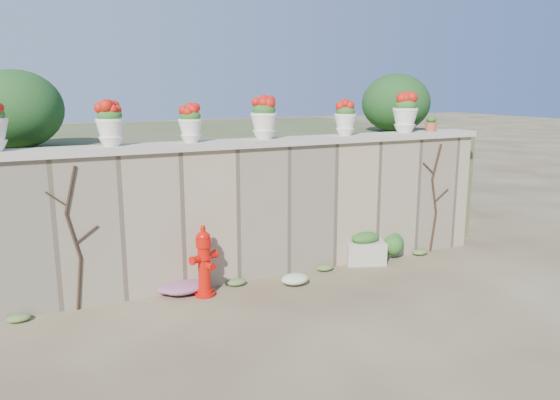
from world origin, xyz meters
TOP-DOWN VIEW (x-y plane):
  - ground at (0.00, 0.00)m, footprint 80.00×80.00m
  - stone_wall at (0.00, 1.80)m, footprint 8.00×0.40m
  - wall_cap at (0.00, 1.80)m, footprint 8.10×0.52m
  - raised_fill at (0.00, 5.00)m, footprint 9.00×6.00m
  - back_shrub_left at (-3.20, 3.00)m, footprint 1.30×1.30m
  - back_shrub_right at (3.40, 3.00)m, footprint 1.30×1.30m
  - vine_left at (-2.67, 1.58)m, footprint 0.60×0.04m
  - vine_right at (3.23, 1.58)m, footprint 0.60×0.04m
  - fire_hydrant at (-1.04, 1.32)m, footprint 0.43×0.31m
  - planter_box at (1.78, 1.53)m, footprint 0.73×0.57m
  - green_shrub at (2.41, 1.55)m, footprint 0.57×0.51m
  - magenta_clump at (-1.32, 1.49)m, footprint 0.85×0.56m
  - white_flowers at (0.34, 1.09)m, footprint 0.55×0.44m
  - urn_pot_1 at (-2.11, 1.80)m, footprint 0.37×0.37m
  - urn_pot_2 at (-1.03, 1.80)m, footprint 0.34×0.34m
  - urn_pot_3 at (0.09, 1.80)m, footprint 0.40×0.40m
  - urn_pot_4 at (1.50, 1.80)m, footprint 0.35×0.35m
  - urn_pot_5 at (2.68, 1.80)m, footprint 0.42×0.42m
  - terracotta_pot at (3.25, 1.80)m, footprint 0.22×0.22m

SIDE VIEW (x-z plane):
  - ground at x=0.00m, z-range 0.00..0.00m
  - white_flowers at x=0.34m, z-range 0.00..0.20m
  - magenta_clump at x=-1.32m, z-range 0.00..0.23m
  - planter_box at x=1.78m, z-range -0.02..0.51m
  - green_shrub at x=2.41m, z-range 0.00..0.54m
  - fire_hydrant at x=-1.04m, z-range 0.00..1.01m
  - vine_left at x=-2.67m, z-range 0.04..1.94m
  - vine_right at x=3.23m, z-range 0.04..1.94m
  - stone_wall at x=0.00m, z-range 0.00..2.00m
  - raised_fill at x=0.00m, z-range 0.00..2.00m
  - wall_cap at x=0.00m, z-range 2.00..2.10m
  - terracotta_pot at x=3.25m, z-range 2.09..2.35m
  - urn_pot_2 at x=-1.03m, z-range 2.10..2.62m
  - urn_pot_4 at x=1.50m, z-range 2.10..2.65m
  - urn_pot_1 at x=-2.11m, z-range 2.10..2.68m
  - urn_pot_3 at x=0.09m, z-range 2.10..2.72m
  - urn_pot_5 at x=2.68m, z-range 2.10..2.76m
  - back_shrub_left at x=-3.20m, z-range 2.00..3.10m
  - back_shrub_right at x=3.40m, z-range 2.00..3.10m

